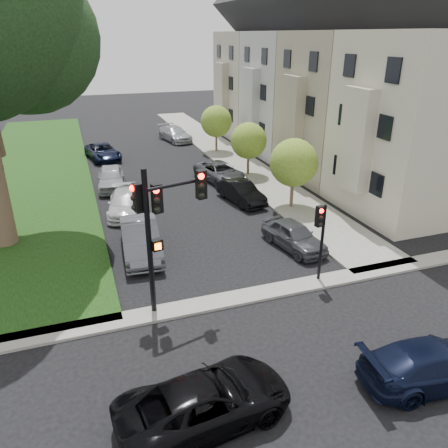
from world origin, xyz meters
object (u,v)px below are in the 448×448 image
object	(u,v)px
traffic_signal_main	(160,216)
car_parked_6	(124,203)
small_tree_c	(216,121)
car_parked_7	(111,178)
traffic_signal_secondary	(321,230)
car_parked_0	(294,235)
car_parked_1	(241,192)
car_parked_4	(175,134)
small_tree_a	(294,163)
car_cross_far	(435,363)
car_parked_8	(103,152)
small_tree_b	(249,141)
car_parked_5	(140,239)
car_parked_2	(221,172)
car_cross_near	(205,401)

from	to	relation	value
traffic_signal_main	car_parked_6	xyz separation A→B (m)	(-0.17, 10.53, -3.29)
small_tree_c	car_parked_7	size ratio (longest dim) A/B	0.93
small_tree_c	traffic_signal_secondary	xyz separation A→B (m)	(-2.99, -22.67, -0.29)
car_parked_0	car_parked_1	bearing A→B (deg)	81.08
car_parked_4	car_parked_6	bearing A→B (deg)	-123.73
small_tree_a	small_tree_c	bearing A→B (deg)	90.00
car_parked_0	car_parked_7	world-z (taller)	car_parked_7
traffic_signal_main	car_parked_4	size ratio (longest dim) A/B	1.17
traffic_signal_secondary	car_parked_1	distance (m)	10.21
car_cross_far	car_parked_8	world-z (taller)	car_cross_far
car_cross_far	car_parked_0	bearing A→B (deg)	3.79
small_tree_b	car_cross_far	size ratio (longest dim) A/B	0.85
car_parked_5	car_parked_7	bearing A→B (deg)	95.29
small_tree_a	car_parked_4	world-z (taller)	small_tree_a
small_tree_b	car_parked_7	distance (m)	10.14
small_tree_a	traffic_signal_main	bearing A→B (deg)	-139.75
car_parked_4	car_parked_6	xyz separation A→B (m)	(-7.27, -17.74, -0.07)
car_parked_1	car_parked_5	world-z (taller)	car_parked_5
car_cross_far	car_parked_7	distance (m)	23.09
small_tree_b	traffic_signal_secondary	xyz separation A→B (m)	(-2.99, -15.14, -0.19)
car_parked_1	car_cross_far	bearing A→B (deg)	-100.63
small_tree_a	car_parked_7	xyz separation A→B (m)	(-9.96, 7.42, -2.09)
small_tree_a	car_parked_8	xyz separation A→B (m)	(-9.83, 15.34, -2.17)
small_tree_b	car_parked_1	size ratio (longest dim) A/B	0.97
traffic_signal_main	car_parked_5	bearing A→B (deg)	91.30
traffic_signal_secondary	small_tree_b	bearing A→B (deg)	78.83
car_parked_1	car_parked_8	xyz separation A→B (m)	(-7.29, 13.43, -0.01)
car_parked_0	small_tree_b	bearing A→B (deg)	68.53
car_parked_1	car_parked_8	size ratio (longest dim) A/B	0.85
car_parked_5	small_tree_a	bearing A→B (deg)	21.54
car_parked_5	car_parked_7	distance (m)	10.53
traffic_signal_main	car_parked_8	distance (m)	23.65
car_parked_1	car_parked_0	bearing A→B (deg)	-99.08
car_parked_2	car_parked_5	distance (m)	11.99
small_tree_b	car_cross_far	distance (m)	21.75
car_parked_8	car_parked_4	bearing A→B (deg)	23.17
car_parked_2	car_parked_7	distance (m)	7.65
traffic_signal_secondary	car_parked_5	world-z (taller)	traffic_signal_secondary
small_tree_c	car_parked_8	xyz separation A→B (m)	(-9.83, 0.80, -2.07)
car_parked_6	small_tree_b	bearing A→B (deg)	35.72
car_cross_near	car_parked_7	world-z (taller)	car_parked_7
car_cross_near	car_parked_2	xyz separation A→B (m)	(7.26, 20.02, -0.00)
small_tree_b	car_parked_2	size ratio (longest dim) A/B	0.82
traffic_signal_main	car_parked_5	xyz separation A→B (m)	(-0.11, 4.97, -3.13)
car_cross_far	car_cross_near	bearing A→B (deg)	88.15
traffic_signal_main	traffic_signal_secondary	world-z (taller)	traffic_signal_main
car_parked_1	car_parked_5	xyz separation A→B (m)	(-7.12, -5.03, 0.13)
car_cross_near	car_parked_0	distance (m)	11.31
traffic_signal_secondary	car_parked_0	size ratio (longest dim) A/B	0.89
small_tree_a	car_parked_5	world-z (taller)	small_tree_a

